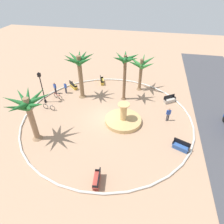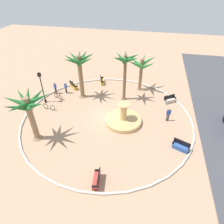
{
  "view_description": "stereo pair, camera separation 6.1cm",
  "coord_description": "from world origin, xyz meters",
  "views": [
    {
      "loc": [
        17.4,
        4.19,
        14.06
      ],
      "look_at": [
        0.12,
        0.58,
        1.0
      ],
      "focal_mm": 31.13,
      "sensor_mm": 36.0,
      "label": 1
    },
    {
      "loc": [
        17.38,
        4.25,
        14.06
      ],
      "look_at": [
        0.12,
        0.58,
        1.0
      ],
      "focal_mm": 31.13,
      "sensor_mm": 36.0,
      "label": 2
    }
  ],
  "objects": [
    {
      "name": "palm_tree_by_curb",
      "position": [
        -3.88,
        -4.36,
        4.45
      ],
      "size": [
        4.07,
        3.96,
        5.98
      ],
      "color": "brown",
      "rests_on": "ground"
    },
    {
      "name": "person_pedestrian_stroll",
      "position": [
        -0.88,
        6.83,
        0.96
      ],
      "size": [
        0.28,
        0.52,
        1.7
      ],
      "color": "#33333D",
      "rests_on": "ground"
    },
    {
      "name": "person_cyclist_helmet",
      "position": [
        -4.26,
        -6.87,
        0.94
      ],
      "size": [
        0.34,
        0.48,
        1.68
      ],
      "color": "#33333D",
      "rests_on": "ground"
    },
    {
      "name": "palm_tree_far_side",
      "position": [
        4.8,
        -6.25,
        3.83
      ],
      "size": [
        4.37,
        4.37,
        5.15
      ],
      "color": "#8E6B4C",
      "rests_on": "ground"
    },
    {
      "name": "palm_tree_near_fountain",
      "position": [
        -7.45,
        3.02,
        3.52
      ],
      "size": [
        4.37,
        4.08,
        4.79
      ],
      "color": "brown",
      "rests_on": "ground"
    },
    {
      "name": "person_cyclist_photo",
      "position": [
        -3.88,
        -8.25,
        0.95
      ],
      "size": [
        0.32,
        0.5,
        1.69
      ],
      "color": "#33333D",
      "rests_on": "ground"
    },
    {
      "name": "bench_southwest",
      "position": [
        3.38,
        7.98,
        0.35
      ],
      "size": [
        1.09,
        1.67,
        1.0
      ],
      "color": "#335BA8",
      "rests_on": "ground"
    },
    {
      "name": "bench_west",
      "position": [
        -8.11,
        -2.7,
        0.35
      ],
      "size": [
        1.68,
        0.97,
        1.0
      ],
      "color": "gold",
      "rests_on": "ground"
    },
    {
      "name": "lamppost",
      "position": [
        -1.59,
        -8.68,
        2.48
      ],
      "size": [
        0.32,
        0.32,
        4.24
      ],
      "color": "black",
      "rests_on": "ground"
    },
    {
      "name": "bicycle_red_frame",
      "position": [
        -2.65,
        -7.34,
        0.38
      ],
      "size": [
        0.83,
        1.56,
        0.94
      ],
      "color": "black",
      "rests_on": "ground"
    },
    {
      "name": "palm_tree_mid_plaza",
      "position": [
        -4.43,
        1.25,
        4.81
      ],
      "size": [
        3.49,
        3.24,
        6.25
      ],
      "color": "brown",
      "rests_on": "ground"
    },
    {
      "name": "bicycle_by_lamppost",
      "position": [
        -0.14,
        -7.4,
        0.38
      ],
      "size": [
        0.44,
        1.71,
        0.94
      ],
      "color": "black",
      "rests_on": "ground"
    },
    {
      "name": "ground_plane",
      "position": [
        0.0,
        0.0,
        0.0
      ],
      "size": [
        80.0,
        80.0,
        0.0
      ],
      "primitive_type": "plane",
      "color": "tan"
    },
    {
      "name": "bench_east",
      "position": [
        -5.85,
        -6.4,
        0.35
      ],
      "size": [
        1.45,
        1.52,
        1.0
      ],
      "color": "gold",
      "rests_on": "ground"
    },
    {
      "name": "fountain",
      "position": [
        0.39,
        1.93,
        0.34
      ],
      "size": [
        4.11,
        4.11,
        2.47
      ],
      "color": "tan",
      "rests_on": "ground"
    },
    {
      "name": "bench_north",
      "position": [
        8.55,
        1.1,
        0.35
      ],
      "size": [
        1.65,
        0.7,
        1.0
      ],
      "color": "#B73D33",
      "rests_on": "ground"
    },
    {
      "name": "bench_southeast",
      "position": [
        -4.83,
        7.17,
        0.35
      ],
      "size": [
        1.3,
        1.61,
        1.0
      ],
      "color": "beige",
      "rests_on": "ground"
    },
    {
      "name": "plaza_curb",
      "position": [
        0.0,
        0.0,
        0.1
      ],
      "size": [
        19.46,
        19.46,
        0.2
      ],
      "primitive_type": "torus",
      "color": "silver",
      "rests_on": "ground"
    }
  ]
}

